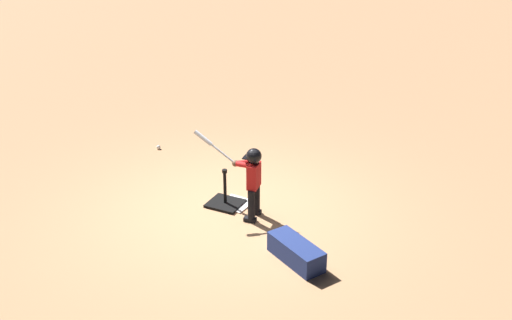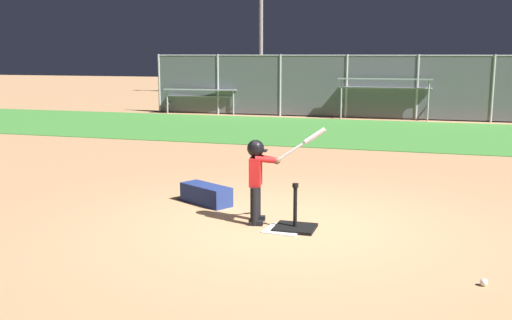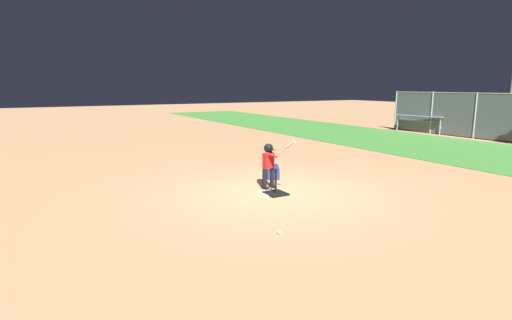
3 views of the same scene
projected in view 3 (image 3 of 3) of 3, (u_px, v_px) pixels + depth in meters
ground_plane at (277, 192)px, 9.33m from camera, size 90.00×90.00×0.00m
grass_outfield_strip at (505, 156)px, 14.02m from camera, size 56.00×6.26×0.02m
home_plate at (269, 193)px, 9.23m from camera, size 0.47×0.47×0.02m
batting_tee at (276, 192)px, 9.15m from camera, size 0.50×0.45×0.59m
batter_child at (269, 160)px, 9.56m from camera, size 1.00×0.36×1.27m
baseball at (279, 232)px, 6.70m from camera, size 0.07×0.07×0.07m
bleachers_far_left at (425, 123)px, 21.56m from camera, size 2.86×1.88×0.93m
equipment_bag at (273, 172)px, 10.90m from camera, size 0.89×0.69×0.28m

